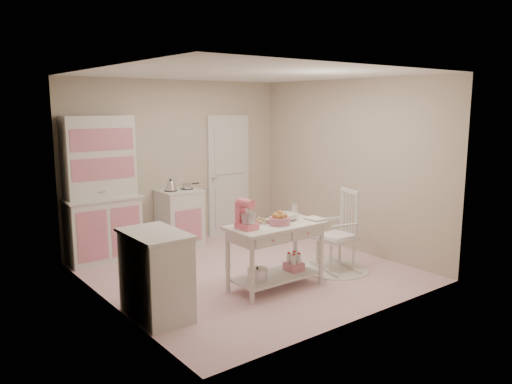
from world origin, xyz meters
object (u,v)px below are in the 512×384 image
at_px(stove, 180,219).
at_px(work_table, 276,256).
at_px(base_cabinet, 156,275).
at_px(bread_basket, 280,221).
at_px(rocking_chair, 336,230).
at_px(hutch, 101,190).
at_px(stand_mixer, 247,215).

xyz_separation_m(stove, work_table, (0.06, -2.27, -0.06)).
height_order(base_cabinet, bread_basket, base_cabinet).
bearing_deg(rocking_chair, bread_basket, -161.83).
xyz_separation_m(stove, rocking_chair, (1.15, -2.24, 0.09)).
bearing_deg(stove, work_table, -88.36).
bearing_deg(base_cabinet, work_table, -4.31).
xyz_separation_m(rocking_chair, bread_basket, (-1.06, -0.08, 0.30)).
distance_m(hutch, work_table, 2.71).
bearing_deg(stand_mixer, work_table, -7.65).
relative_size(hutch, base_cabinet, 2.26).
distance_m(rocking_chair, bread_basket, 1.11).
height_order(work_table, stand_mixer, stand_mixer).
distance_m(stove, work_table, 2.27).
xyz_separation_m(base_cabinet, rocking_chair, (2.62, -0.09, 0.09)).
bearing_deg(rocking_chair, base_cabinet, -167.99).
bearing_deg(hutch, stand_mixer, -69.79).
height_order(rocking_chair, work_table, rocking_chair).
height_order(rocking_chair, bread_basket, rocking_chair).
bearing_deg(stove, stand_mixer, -98.99).
xyz_separation_m(stove, base_cabinet, (-1.47, -2.15, 0.00)).
relative_size(hutch, bread_basket, 8.32).
distance_m(hutch, rocking_chair, 3.31).
relative_size(rocking_chair, bread_basket, 4.40).
bearing_deg(stand_mixer, rocking_chair, -4.55).
bearing_deg(bread_basket, hutch, 118.51).
xyz_separation_m(hutch, base_cabinet, (-0.27, -2.20, -0.58)).
height_order(stove, bread_basket, stove).
xyz_separation_m(work_table, stand_mixer, (-0.42, 0.02, 0.57)).
relative_size(hutch, work_table, 1.73).
relative_size(base_cabinet, work_table, 0.77).
xyz_separation_m(hutch, stove, (1.20, -0.05, -0.58)).
relative_size(hutch, rocking_chair, 1.89).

